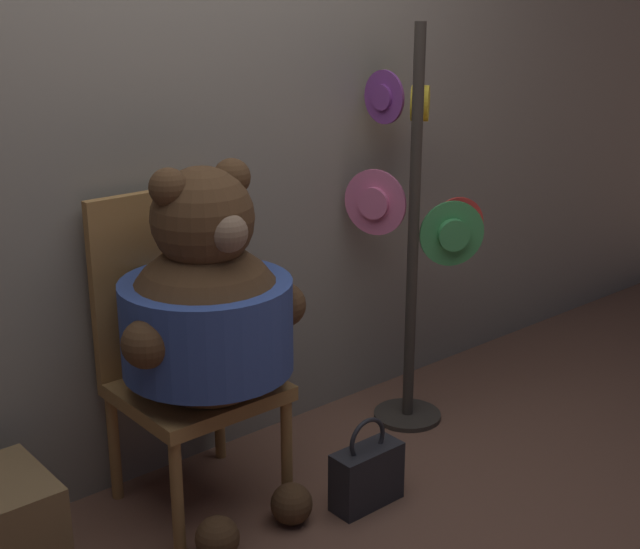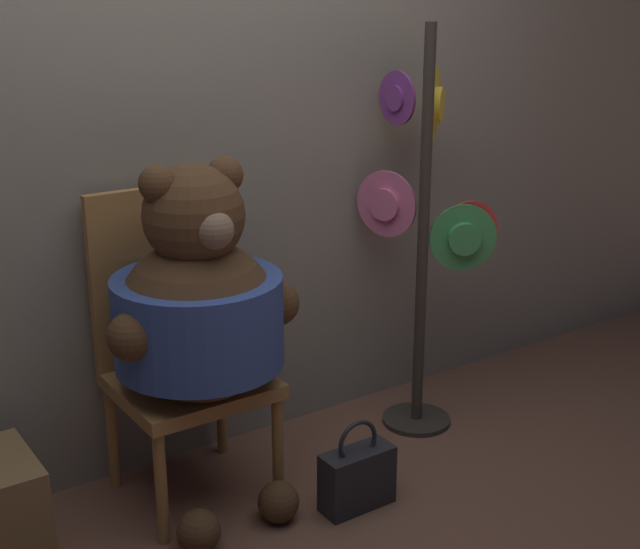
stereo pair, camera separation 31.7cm
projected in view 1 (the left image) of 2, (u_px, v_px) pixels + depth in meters
The scene contains 6 objects.
ground_plane at pixel (292, 522), 3.01m from camera, with size 14.00×14.00×0.00m, color brown.
wall_back at pixel (172, 128), 3.08m from camera, with size 8.00×0.10×2.51m.
chair at pixel (180, 347), 3.04m from camera, with size 0.50×0.47×1.07m.
teddy_bear at pixel (208, 315), 2.86m from camera, with size 0.67×0.60×1.21m.
hat_display_rack at pixel (417, 220), 3.52m from camera, with size 0.43×0.43×1.60m.
handbag_on_ground at pixel (367, 474), 3.08m from camera, with size 0.26×0.11×0.33m.
Camera 1 is at (-1.60, -2.04, 1.74)m, focal length 50.00 mm.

